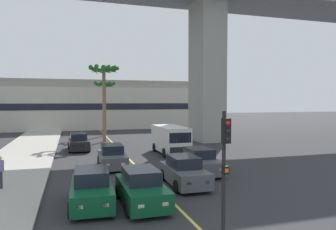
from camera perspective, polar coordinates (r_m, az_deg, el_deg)
lane_stripe_center at (r=24.82m, az=-6.83°, el=-7.96°), size 0.14×56.00×0.01m
pier_building_backdrop at (r=54.26m, az=-12.47°, el=1.76°), size 35.03×8.04×7.83m
car_queue_front at (r=30.36m, az=-15.68°, el=-4.75°), size 1.94×4.16×1.56m
car_queue_second at (r=20.19m, az=5.67°, el=-8.30°), size 1.85×4.11×1.56m
car_queue_third at (r=17.34m, az=2.88°, el=-10.10°), size 1.89×4.13×1.56m
car_queue_fourth at (r=14.23m, az=-4.79°, el=-12.91°), size 1.85×4.11×1.56m
car_queue_fifth at (r=14.47m, az=-13.52°, el=-12.71°), size 1.96×4.16×1.56m
car_queue_sixth at (r=22.03m, az=-9.94°, el=-7.42°), size 1.94×4.15×1.56m
delivery_van at (r=27.15m, az=0.42°, el=-4.30°), size 2.17×5.26×2.36m
traffic_light_median_near at (r=10.01m, az=10.12°, el=-7.83°), size 0.24×0.37×4.20m
palm_tree_near_median at (r=35.94m, az=-11.41°, el=6.58°), size 3.40×3.39×8.48m
palm_tree_mid_median at (r=41.89m, az=-11.25°, el=4.08°), size 2.86×2.86×7.13m
pedestrian_far_along at (r=18.12m, az=-27.83°, el=-8.95°), size 0.34×0.22×1.62m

